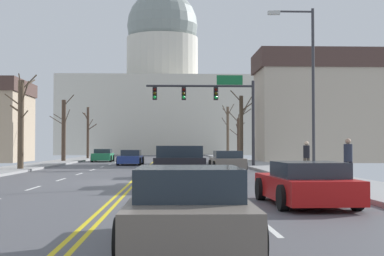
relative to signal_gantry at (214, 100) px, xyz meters
The scene contains 21 objects.
ground 17.58m from the signal_gantry, 106.32° to the right, with size 20.00×180.00×0.20m.
signal_gantry is the anchor object (origin of this frame).
street_lamp_right 15.27m from the signal_gantry, 78.00° to the right, with size 2.17×0.24×7.82m.
capitol_building 61.17m from the signal_gantry, 94.47° to the left, with size 34.97×19.88×32.14m.
sedan_near_00 6.52m from the signal_gantry, 84.68° to the right, with size 2.18×4.62×1.25m.
sedan_near_01 13.25m from the signal_gantry, 102.98° to the right, with size 2.14×4.42×1.29m.
pickup_truck_near_02 19.29m from the signal_gantry, 98.56° to the right, with size 2.31×5.44×1.57m.
sedan_near_03 26.13m from the signal_gantry, 89.02° to the right, with size 2.19×4.50×1.16m.
sedan_near_04 32.21m from the signal_gantry, 95.15° to the right, with size 2.04×4.61×1.25m.
sedan_oncoming_00 9.47m from the signal_gantry, 139.85° to the left, with size 2.05×4.46×1.22m.
sedan_oncoming_01 18.15m from the signal_gantry, 123.82° to the left, with size 2.04×4.47×1.24m.
flank_building_02 17.17m from the signal_gantry, 46.30° to the left, with size 13.81×6.79×10.51m.
bare_tree_00 31.15m from the signal_gantry, 82.41° to the left, with size 1.57×1.88×6.73m.
bare_tree_01 18.54m from the signal_gantry, 136.14° to the left, with size 2.42×1.16×6.28m.
bare_tree_02 13.57m from the signal_gantry, 74.43° to the left, with size 2.33×1.46×6.71m.
bare_tree_03 27.21m from the signal_gantry, 117.84° to the left, with size 1.62×1.82×5.85m.
bare_tree_04 20.81m from the signal_gantry, 78.38° to the left, with size 1.93×1.87×5.26m.
bare_tree_05 13.69m from the signal_gantry, 157.62° to the right, with size 2.03×2.78×5.96m.
pedestrian_00 12.91m from the signal_gantry, 71.53° to the right, with size 0.35×0.34×1.67m.
pedestrian_01 19.67m from the signal_gantry, 78.69° to the right, with size 0.35×0.34×1.72m.
bicycle_parked 20.63m from the signal_gantry, 81.50° to the right, with size 0.12×1.77×0.85m.
Camera 1 is at (1.61, -24.36, 1.58)m, focal length 52.43 mm.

